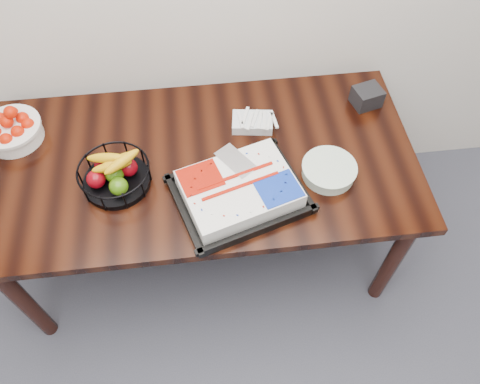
{
  "coord_description": "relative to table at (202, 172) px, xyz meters",
  "views": [
    {
      "loc": [
        0.02,
        0.76,
        2.27
      ],
      "look_at": [
        0.14,
        1.76,
        0.83
      ],
      "focal_mm": 35.0,
      "sensor_mm": 36.0,
      "label": 1
    }
  ],
  "objects": [
    {
      "name": "napkin_box",
      "position": [
        0.77,
        0.24,
        0.13
      ],
      "size": [
        0.14,
        0.13,
        0.09
      ],
      "primitive_type": "cube",
      "rotation": [
        0.0,
        0.0,
        0.26
      ],
      "color": "black",
      "rests_on": "table"
    },
    {
      "name": "fork_bag",
      "position": [
        0.24,
        0.16,
        0.11
      ],
      "size": [
        0.19,
        0.14,
        0.05
      ],
      "color": "silver",
      "rests_on": "table"
    },
    {
      "name": "table",
      "position": [
        0.0,
        0.0,
        0.0
      ],
      "size": [
        1.8,
        0.9,
        0.75
      ],
      "color": "black",
      "rests_on": "ground"
    },
    {
      "name": "tangerine_bowl",
      "position": [
        -0.78,
        0.21,
        0.16
      ],
      "size": [
        0.26,
        0.26,
        0.16
      ],
      "color": "white",
      "rests_on": "table"
    },
    {
      "name": "plate_stack",
      "position": [
        0.51,
        -0.14,
        0.11
      ],
      "size": [
        0.22,
        0.22,
        0.05
      ],
      "color": "white",
      "rests_on": "table"
    },
    {
      "name": "cake_tray",
      "position": [
        0.14,
        -0.21,
        0.13
      ],
      "size": [
        0.57,
        0.5,
        0.1
      ],
      "color": "black",
      "rests_on": "table"
    },
    {
      "name": "fruit_basket",
      "position": [
        -0.34,
        -0.08,
        0.15
      ],
      "size": [
        0.28,
        0.28,
        0.15
      ],
      "color": "black",
      "rests_on": "table"
    }
  ]
}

